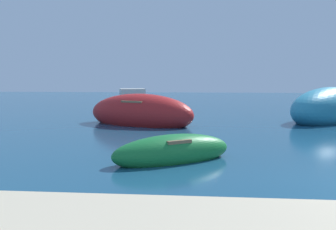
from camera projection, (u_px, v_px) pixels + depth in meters
moored_boat_0 at (330, 109)px, 17.42m from camera, size 5.72×5.80×2.07m
moored_boat_1 at (141, 113)px, 16.09m from camera, size 5.38×3.66×1.75m
moored_boat_3 at (137, 104)px, 22.05m from camera, size 4.33×2.63×1.65m
moored_boat_4 at (173, 152)px, 9.19m from camera, size 3.25×2.51×0.88m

